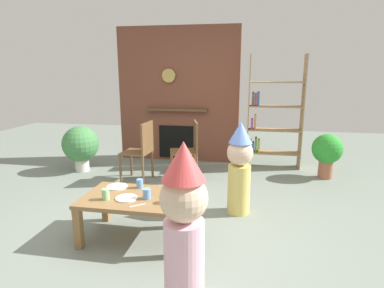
% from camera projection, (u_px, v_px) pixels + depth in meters
% --- Properties ---
extents(ground_plane, '(12.00, 12.00, 0.00)m').
position_uv_depth(ground_plane, '(172.00, 224.00, 3.47)').
color(ground_plane, gray).
extents(brick_fireplace_feature, '(2.20, 0.28, 2.40)m').
position_uv_depth(brick_fireplace_feature, '(178.00, 96.00, 5.78)').
color(brick_fireplace_feature, brown).
rests_on(brick_fireplace_feature, ground_plane).
extents(bookshelf, '(0.90, 0.28, 1.90)m').
position_uv_depth(bookshelf, '(270.00, 117.00, 5.38)').
color(bookshelf, '#9E7A51').
rests_on(bookshelf, ground_plane).
extents(coffee_table, '(0.98, 0.66, 0.44)m').
position_uv_depth(coffee_table, '(134.00, 203.00, 3.12)').
color(coffee_table, olive).
rests_on(coffee_table, ground_plane).
extents(paper_cup_near_left, '(0.07, 0.07, 0.10)m').
position_uv_depth(paper_cup_near_left, '(106.00, 194.00, 3.01)').
color(paper_cup_near_left, '#8CD18C').
rests_on(paper_cup_near_left, coffee_table).
extents(paper_cup_near_right, '(0.07, 0.07, 0.09)m').
position_uv_depth(paper_cup_near_right, '(140.00, 184.00, 3.31)').
color(paper_cup_near_right, '#669EE0').
rests_on(paper_cup_near_right, coffee_table).
extents(paper_cup_center, '(0.08, 0.08, 0.10)m').
position_uv_depth(paper_cup_center, '(147.00, 194.00, 3.02)').
color(paper_cup_center, '#669EE0').
rests_on(paper_cup_center, coffee_table).
extents(paper_cup_far_left, '(0.08, 0.08, 0.09)m').
position_uv_depth(paper_cup_far_left, '(169.00, 198.00, 2.93)').
color(paper_cup_far_left, '#8CD18C').
rests_on(paper_cup_far_left, coffee_table).
extents(paper_plate_front, '(0.21, 0.21, 0.01)m').
position_uv_depth(paper_plate_front, '(127.00, 198.00, 3.03)').
color(paper_plate_front, white).
rests_on(paper_plate_front, coffee_table).
extents(paper_plate_rear, '(0.22, 0.22, 0.01)m').
position_uv_depth(paper_plate_rear, '(117.00, 187.00, 3.34)').
color(paper_plate_rear, white).
rests_on(paper_plate_rear, coffee_table).
extents(birthday_cake_slice, '(0.10, 0.10, 0.07)m').
position_uv_depth(birthday_cake_slice, '(171.00, 187.00, 3.23)').
color(birthday_cake_slice, pink).
rests_on(birthday_cake_slice, coffee_table).
extents(table_fork, '(0.13, 0.10, 0.01)m').
position_uv_depth(table_fork, '(138.00, 205.00, 2.88)').
color(table_fork, silver).
rests_on(table_fork, coffee_table).
extents(child_with_cone_hat, '(0.33, 0.33, 1.19)m').
position_uv_depth(child_with_cone_hat, '(184.00, 222.00, 2.15)').
color(child_with_cone_hat, '#EAB2C6').
rests_on(child_with_cone_hat, ground_plane).
extents(child_in_pink, '(0.30, 0.30, 1.08)m').
position_uv_depth(child_in_pink, '(240.00, 166.00, 3.63)').
color(child_in_pink, '#E0CC66').
rests_on(child_in_pink, ground_plane).
extents(dining_chair_left, '(0.43, 0.43, 0.90)m').
position_uv_depth(dining_chair_left, '(142.00, 148.00, 4.73)').
color(dining_chair_left, brown).
rests_on(dining_chair_left, ground_plane).
extents(dining_chair_middle, '(0.49, 0.49, 0.90)m').
position_uv_depth(dining_chair_middle, '(190.00, 147.00, 4.79)').
color(dining_chair_middle, brown).
rests_on(dining_chair_middle, ground_plane).
extents(potted_plant_tall, '(0.46, 0.46, 0.70)m').
position_uv_depth(potted_plant_tall, '(327.00, 151.00, 4.87)').
color(potted_plant_tall, '#9E5B42').
rests_on(potted_plant_tall, ground_plane).
extents(potted_plant_short, '(0.59, 0.59, 0.75)m').
position_uv_depth(potted_plant_short, '(81.00, 145.00, 5.22)').
color(potted_plant_short, beige).
rests_on(potted_plant_short, ground_plane).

